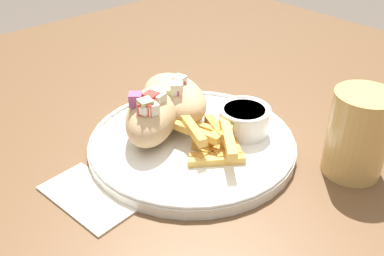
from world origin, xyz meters
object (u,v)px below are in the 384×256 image
(plate, at_px, (192,143))
(water_glass, at_px, (357,137))
(pita_sandwich_near, at_px, (152,114))
(fries_pile, at_px, (214,139))
(pita_sandwich_far, at_px, (174,98))
(sauce_ramekin, at_px, (244,118))

(plate, relative_size, water_glass, 2.54)
(pita_sandwich_near, xyz_separation_m, fries_pile, (0.08, 0.04, -0.02))
(plate, distance_m, water_glass, 0.22)
(pita_sandwich_far, bearing_deg, plate, -4.02)
(plate, xyz_separation_m, pita_sandwich_near, (-0.05, -0.03, 0.04))
(pita_sandwich_near, relative_size, fries_pile, 1.07)
(plate, relative_size, pita_sandwich_near, 1.95)
(pita_sandwich_near, xyz_separation_m, water_glass, (0.22, 0.15, 0.00))
(pita_sandwich_far, xyz_separation_m, water_glass, (0.24, 0.10, 0.01))
(fries_pile, bearing_deg, water_glass, 37.66)
(fries_pile, distance_m, sauce_ramekin, 0.06)
(fries_pile, xyz_separation_m, sauce_ramekin, (-0.00, 0.06, 0.01))
(plate, distance_m, fries_pile, 0.04)
(plate, xyz_separation_m, sauce_ramekin, (0.03, 0.07, 0.03))
(sauce_ramekin, bearing_deg, fries_pile, -89.33)
(pita_sandwich_far, height_order, water_glass, water_glass)
(sauce_ramekin, height_order, water_glass, water_glass)
(pita_sandwich_far, bearing_deg, water_glass, 38.16)
(pita_sandwich_near, height_order, sauce_ramekin, pita_sandwich_near)
(plate, distance_m, sauce_ramekin, 0.08)
(water_glass, bearing_deg, sauce_ramekin, -160.29)
(water_glass, bearing_deg, plate, -145.15)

